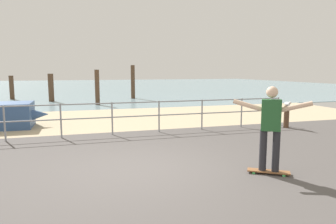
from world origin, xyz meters
TOP-DOWN VIEW (x-y plane):
  - ground_plane at (0.00, -1.00)m, footprint 24.00×10.00m
  - beach_strip at (0.00, 7.00)m, footprint 24.00×6.00m
  - sea_surface at (0.00, 35.00)m, footprint 72.00×50.00m
  - railing_fence at (-0.94, 3.60)m, footprint 13.70×0.05m
  - skateboard at (2.31, -0.98)m, footprint 0.78×0.61m
  - skateboarder at (2.31, -0.98)m, footprint 1.26×0.87m
  - bollard_short at (5.84, 3.06)m, footprint 0.18×0.18m
  - seagull at (5.84, 3.04)m, footprint 0.19×0.49m
  - groyne_post_0 at (-5.51, 17.68)m, footprint 0.30×0.30m
  - groyne_post_1 at (-2.77, 15.32)m, footprint 0.35×0.35m
  - groyne_post_2 at (-0.03, 12.45)m, footprint 0.26×0.26m
  - groyne_post_3 at (2.72, 15.90)m, footprint 0.29×0.29m

SIDE VIEW (x-z plane):
  - ground_plane at x=0.00m, z-range -0.02..0.02m
  - beach_strip at x=0.00m, z-range -0.02..0.02m
  - sea_surface at x=0.00m, z-range -0.02..0.02m
  - skateboard at x=2.31m, z-range 0.03..0.11m
  - bollard_short at x=5.84m, z-range 0.00..0.79m
  - railing_fence at x=-0.94m, z-range 0.17..1.22m
  - groyne_post_0 at x=-5.51m, z-range 0.00..1.67m
  - seagull at x=5.84m, z-range 0.78..0.96m
  - groyne_post_1 at x=-2.77m, z-range 0.00..1.82m
  - skateboarder at x=2.31m, z-range 0.19..1.84m
  - groyne_post_2 at x=-0.03m, z-range 0.00..2.07m
  - groyne_post_3 at x=2.72m, z-range 0.00..2.40m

